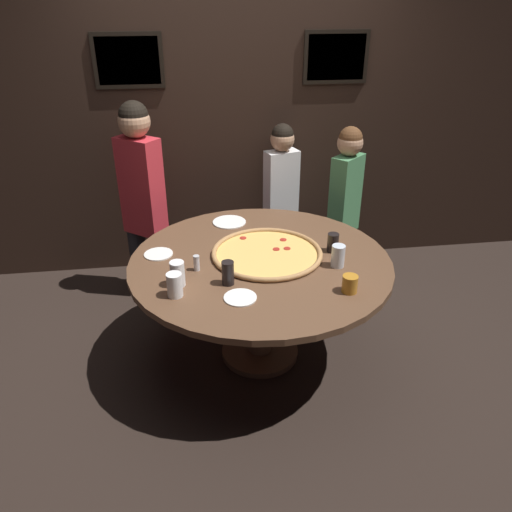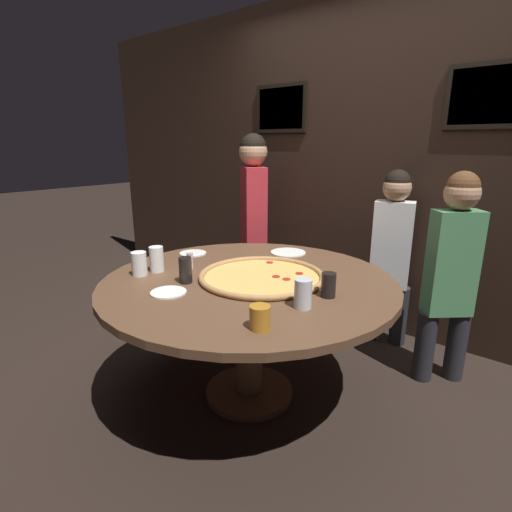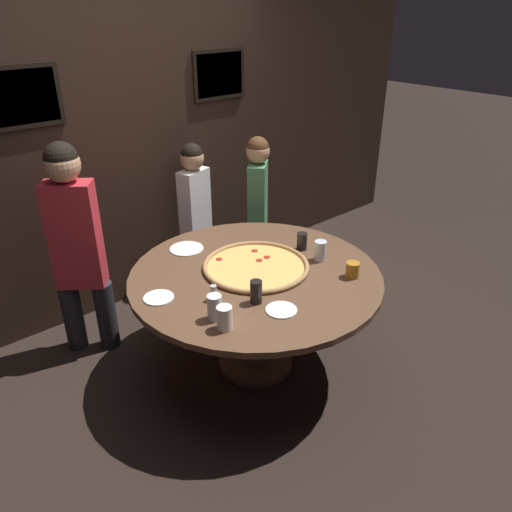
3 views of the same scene
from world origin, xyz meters
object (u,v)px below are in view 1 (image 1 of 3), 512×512
Objects in this scene: drink_cup_far_left at (333,243)px; drink_cup_centre_back at (350,284)px; diner_far_right at (345,198)px; diner_side_left at (142,191)px; drink_cup_front_edge at (178,274)px; white_plate_left_side at (240,298)px; diner_far_left at (281,191)px; drink_cup_near_right at (228,273)px; white_plate_near_front at (229,222)px; drink_cup_by_shaker at (338,256)px; white_plate_right_side at (158,254)px; condiment_shaker at (197,263)px; dining_table at (260,277)px; giant_pizza at (267,253)px; drink_cup_beside_pizza at (175,285)px.

drink_cup_far_left is 0.49m from drink_cup_centre_back.
diner_side_left is at bearing -43.65° from diner_far_right.
drink_cup_front_edge is 0.96m from drink_cup_centre_back.
diner_far_left is (0.52, 1.60, -0.01)m from white_plate_left_side.
diner_far_right is (1.04, 1.17, -0.06)m from drink_cup_near_right.
drink_cup_near_right is 0.59× the size of white_plate_near_front.
white_plate_near_front is at bearing 119.45° from drink_cup_centre_back.
diner_far_left is at bearing 94.40° from drink_cup_by_shaker.
drink_cup_by_shaker reaches higher than drink_cup_centre_back.
drink_cup_front_edge reaches higher than drink_cup_by_shaker.
white_plate_right_side is (-1.10, 0.10, -0.06)m from drink_cup_far_left.
drink_cup_near_right is 0.28m from drink_cup_front_edge.
white_plate_right_side is at bearing 135.45° from condiment_shaker.
white_plate_right_side is at bearing 134.51° from drink_cup_near_right.
condiment_shaker is 0.06× the size of diner_side_left.
diner_far_left is at bearing 73.50° from dining_table.
drink_cup_front_edge is 0.82× the size of white_plate_left_side.
giant_pizza is 0.47m from condiment_shaker.
diner_side_left is (-0.77, 0.96, 0.26)m from dining_table.
white_plate_right_side is at bearing -14.31° from diner_far_right.
white_plate_left_side is at bearing -72.26° from drink_cup_near_right.
diner_far_right reaches higher than drink_cup_far_left.
giant_pizza is at bearing 170.77° from diner_side_left.
diner_side_left is at bearing 148.90° from white_plate_near_front.
giant_pizza is 0.43m from drink_cup_far_left.
drink_cup_by_shaker is (0.45, -0.15, 0.19)m from dining_table.
diner_far_right is (0.35, 0.87, -0.05)m from drink_cup_far_left.
drink_cup_centre_back reaches higher than white_plate_left_side.
drink_cup_front_edge reaches higher than condiment_shaker.
diner_far_left is at bearing 59.41° from condiment_shaker.
drink_cup_front_edge is at bearing -1.05° from diner_far_right.
giant_pizza is 7.25× the size of condiment_shaker.
drink_cup_beside_pizza reaches higher than drink_cup_centre_back.
diner_side_left is at bearing 109.74° from condiment_shaker.
drink_cup_near_right is 0.09× the size of diner_side_left.
giant_pizza is 3.88× the size of white_plate_right_side.
diner_far_right is at bearing 19.04° from white_plate_near_front.
drink_cup_beside_pizza is at bearing -168.34° from drink_cup_by_shaker.
drink_cup_centre_back is 1.40m from diner_far_right.
condiment_shaker is at bearing 133.27° from drink_cup_near_right.
dining_table is 0.61m from white_plate_near_front.
diner_side_left is 1.59m from diner_far_right.
drink_cup_by_shaker is at bearing 176.47° from diner_side_left.
drink_cup_near_right is at bearing 16.01° from drink_cup_beside_pizza.
drink_cup_beside_pizza is 0.11× the size of diner_far_left.
diner_side_left reaches higher than drink_cup_centre_back.
drink_cup_by_shaker is 0.85m from condiment_shaker.
dining_table is at bearing 6.00° from diner_far_right.
white_plate_near_front is (0.03, 1.00, 0.00)m from white_plate_left_side.
giant_pizza is 1.22m from diner_side_left.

